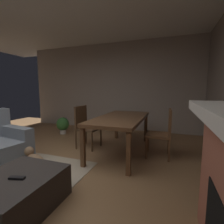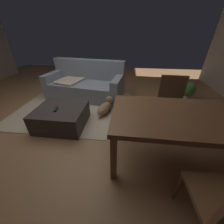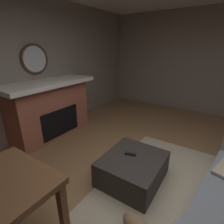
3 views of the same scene
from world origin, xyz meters
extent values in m
plane|color=olive|center=(0.00, 0.00, 0.00)|extent=(9.07, 9.07, 0.00)
cube|color=gray|center=(0.00, -2.80, 1.39)|extent=(7.96, 0.12, 2.77)
cube|color=gray|center=(-3.78, 0.00, 1.39)|extent=(0.12, 6.01, 2.77)
cube|color=tan|center=(-0.17, 0.32, 0.01)|extent=(2.60, 2.00, 0.01)
cube|color=#9E5642|center=(-0.47, -2.44, 0.55)|extent=(1.64, 0.60, 1.09)
cube|color=black|center=(-0.47, -2.18, 0.35)|extent=(0.90, 0.10, 0.56)
cube|color=white|center=(-0.47, -2.39, 1.13)|extent=(1.88, 0.76, 0.08)
torus|color=#4C331E|center=(-0.47, -2.71, 1.57)|extent=(0.60, 0.05, 0.60)
cylinder|color=silver|center=(-0.47, -2.71, 1.57)|extent=(0.50, 0.01, 0.50)
cube|color=#2D2826|center=(-0.17, -0.33, 0.19)|extent=(0.87, 0.78, 0.37)
cube|color=black|center=(-0.21, -0.39, 0.39)|extent=(0.09, 0.17, 0.02)
cube|color=brown|center=(0.92, -0.51, 0.34)|extent=(0.07, 0.07, 0.68)
cube|color=brown|center=(0.92, -1.28, 0.34)|extent=(0.07, 0.07, 0.68)
camera|label=1|loc=(-1.35, -1.84, 1.27)|focal=26.19mm
camera|label=2|loc=(1.01, -2.25, 1.56)|focal=20.95mm
camera|label=3|loc=(1.66, 0.53, 1.80)|focal=27.67mm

